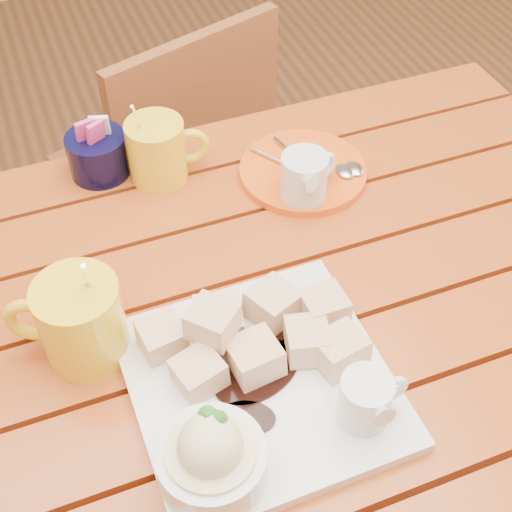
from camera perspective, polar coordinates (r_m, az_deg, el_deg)
name	(u,v)px	position (r m, az deg, el deg)	size (l,w,h in m)	color
table	(247,362)	(0.99, -0.73, -8.46)	(1.20, 0.79, 0.75)	#933C12
dessert_plate	(252,391)	(0.80, -0.29, -10.75)	(0.29, 0.29, 0.12)	white
coffee_mug_left	(79,320)	(0.85, -13.99, -4.99)	(0.14, 0.10, 0.17)	yellow
coffee_mug_right	(159,150)	(1.07, -7.80, 8.42)	(0.12, 0.09, 0.14)	yellow
cream_pitcher	(306,178)	(1.03, 4.01, 6.22)	(0.10, 0.08, 0.08)	white
sugar_caddy	(98,154)	(1.11, -12.54, 7.99)	(0.09, 0.09, 0.10)	black
orange_saucer	(304,171)	(1.09, 3.87, 6.80)	(0.19, 0.19, 0.02)	#F75B15
chair_far	(177,165)	(1.60, -6.37, 7.27)	(0.48, 0.48, 0.80)	brown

